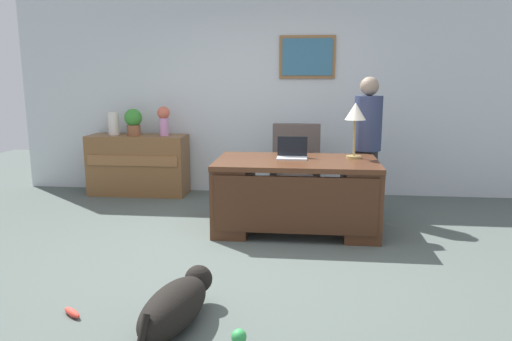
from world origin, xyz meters
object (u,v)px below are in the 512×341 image
(credenza, at_px, (139,165))
(potted_plant, at_px, (133,121))
(desk_lamp, at_px, (355,115))
(dog_toy_plush, at_px, (72,313))
(person_standing, at_px, (367,145))
(laptop, at_px, (292,153))
(desk, at_px, (296,193))
(vase_with_flowers, at_px, (164,119))
(dog_lying, at_px, (176,304))
(vase_empty, at_px, (114,124))
(armchair, at_px, (296,170))
(dog_toy_ball, at_px, (239,337))

(credenza, height_order, potted_plant, potted_plant)
(desk_lamp, xyz_separation_m, dog_toy_plush, (-2.08, -2.25, -1.20))
(person_standing, relative_size, laptop, 5.06)
(person_standing, bearing_deg, desk_lamp, -111.80)
(desk, xyz_separation_m, desk_lamp, (0.61, 0.21, 0.81))
(person_standing, relative_size, potted_plant, 4.49)
(credenza, distance_m, vase_with_flowers, 0.75)
(dog_lying, height_order, vase_empty, vase_empty)
(armchair, height_order, potted_plant, potted_plant)
(credenza, relative_size, laptop, 4.19)
(potted_plant, bearing_deg, dog_toy_plush, -77.11)
(credenza, distance_m, armchair, 2.23)
(laptop, relative_size, desk_lamp, 0.54)
(person_standing, bearing_deg, dog_toy_plush, -129.74)
(credenza, relative_size, armchair, 1.30)
(dog_toy_ball, height_order, dog_toy_plush, dog_toy_ball)
(vase_empty, bearing_deg, laptop, -26.95)
(desk_lamp, distance_m, potted_plant, 3.12)
(credenza, bearing_deg, vase_empty, 179.77)
(dog_lying, bearing_deg, desk, 71.02)
(armchair, xyz_separation_m, potted_plant, (-2.24, 0.44, 0.56))
(laptop, bearing_deg, vase_with_flowers, 144.60)
(credenza, xyz_separation_m, laptop, (2.17, -1.27, 0.40))
(vase_empty, bearing_deg, desk, -28.91)
(dog_lying, height_order, vase_with_flowers, vase_with_flowers)
(dog_toy_plush, bearing_deg, potted_plant, 102.89)
(credenza, xyz_separation_m, potted_plant, (-0.04, 0.00, 0.61))
(laptop, xyz_separation_m, vase_with_flowers, (-1.79, 1.27, 0.24))
(desk, bearing_deg, vase_empty, 151.09)
(desk_lamp, relative_size, dog_toy_plush, 3.12)
(desk, bearing_deg, laptop, 110.63)
(person_standing, bearing_deg, desk, -139.01)
(desk, relative_size, dog_toy_ball, 17.69)
(desk, relative_size, dog_lying, 1.86)
(armchair, bearing_deg, laptop, -91.52)
(dog_toy_ball, bearing_deg, dog_lying, 158.96)
(credenza, bearing_deg, vase_with_flowers, 0.19)
(desk, relative_size, dog_toy_plush, 8.95)
(laptop, height_order, potted_plant, potted_plant)
(dog_lying, distance_m, desk_lamp, 2.87)
(dog_lying, xyz_separation_m, desk_lamp, (1.33, 2.31, 1.07))
(potted_plant, bearing_deg, armchair, -11.03)
(credenza, xyz_separation_m, vase_empty, (-0.33, 0.00, 0.57))
(armchair, relative_size, vase_with_flowers, 2.62)
(desk, bearing_deg, dog_toy_plush, -125.87)
(desk_lamp, distance_m, vase_empty, 3.38)
(vase_empty, distance_m, dog_toy_plush, 3.74)
(desk, height_order, vase_with_flowers, vase_with_flowers)
(person_standing, xyz_separation_m, dog_toy_ball, (-1.09, -2.96, -0.78))
(laptop, height_order, dog_toy_ball, laptop)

